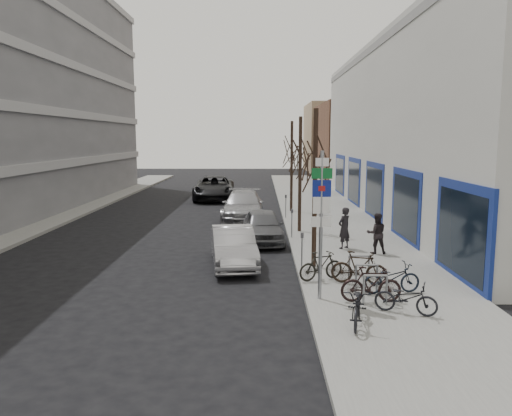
{
  "coord_description": "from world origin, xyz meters",
  "views": [
    {
      "loc": [
        0.79,
        -13.24,
        4.55
      ],
      "look_at": [
        0.6,
        4.71,
        2.0
      ],
      "focal_mm": 35.0,
      "sensor_mm": 36.0,
      "label": 1
    }
  ],
  "objects_px": {
    "bike_rack": "(366,275)",
    "bike_near_left": "(358,302)",
    "parked_car_back": "(243,206)",
    "meter_back": "(286,204)",
    "pedestrian_near": "(344,228)",
    "parked_car_mid": "(263,226)",
    "bike_near_right": "(371,284)",
    "highway_sign_pole": "(321,216)",
    "meter_mid": "(292,220)",
    "lane_car": "(214,188)",
    "bike_mid_inner": "(321,265)",
    "tree_far": "(292,145)",
    "tree_mid": "(300,147)",
    "tree_near": "(315,151)",
    "pedestrian_far": "(377,233)",
    "bike_mid_curb": "(392,276)",
    "meter_front": "(302,247)",
    "parked_car_front": "(233,247)",
    "bike_far_curb": "(406,295)",
    "bike_far_inner": "(359,267)"
  },
  "relations": [
    {
      "from": "tree_mid",
      "to": "bike_mid_curb",
      "type": "distance_m",
      "value": 10.27
    },
    {
      "from": "parked_car_mid",
      "to": "parked_car_front",
      "type": "bearing_deg",
      "value": -109.1
    },
    {
      "from": "bike_rack",
      "to": "bike_near_left",
      "type": "relative_size",
      "value": 1.28
    },
    {
      "from": "highway_sign_pole",
      "to": "bike_near_right",
      "type": "height_order",
      "value": "highway_sign_pole"
    },
    {
      "from": "bike_near_left",
      "to": "bike_rack",
      "type": "bearing_deg",
      "value": 87.19
    },
    {
      "from": "meter_front",
      "to": "meter_back",
      "type": "bearing_deg",
      "value": 90.0
    },
    {
      "from": "bike_near_left",
      "to": "parked_car_back",
      "type": "relative_size",
      "value": 0.32
    },
    {
      "from": "tree_near",
      "to": "pedestrian_near",
      "type": "distance_m",
      "value": 4.43
    },
    {
      "from": "tree_far",
      "to": "parked_car_back",
      "type": "relative_size",
      "value": 1.0
    },
    {
      "from": "bike_far_curb",
      "to": "pedestrian_far",
      "type": "xyz_separation_m",
      "value": [
        0.76,
        6.59,
        0.31
      ]
    },
    {
      "from": "bike_far_curb",
      "to": "bike_far_inner",
      "type": "height_order",
      "value": "bike_far_inner"
    },
    {
      "from": "tree_far",
      "to": "pedestrian_far",
      "type": "relative_size",
      "value": 3.5
    },
    {
      "from": "tree_far",
      "to": "bike_near_left",
      "type": "bearing_deg",
      "value": -88.5
    },
    {
      "from": "highway_sign_pole",
      "to": "meter_back",
      "type": "bearing_deg",
      "value": 91.02
    },
    {
      "from": "parked_car_mid",
      "to": "bike_near_right",
      "type": "bearing_deg",
      "value": -75.55
    },
    {
      "from": "tree_near",
      "to": "bike_near_left",
      "type": "bearing_deg",
      "value": -84.9
    },
    {
      "from": "bike_rack",
      "to": "parked_car_back",
      "type": "relative_size",
      "value": 0.41
    },
    {
      "from": "tree_mid",
      "to": "parked_car_mid",
      "type": "height_order",
      "value": "tree_mid"
    },
    {
      "from": "bike_near_left",
      "to": "parked_car_front",
      "type": "bearing_deg",
      "value": 132.15
    },
    {
      "from": "meter_back",
      "to": "lane_car",
      "type": "distance_m",
      "value": 10.36
    },
    {
      "from": "meter_mid",
      "to": "pedestrian_near",
      "type": "bearing_deg",
      "value": -49.05
    },
    {
      "from": "bike_mid_curb",
      "to": "bike_mid_inner",
      "type": "distance_m",
      "value": 2.26
    },
    {
      "from": "pedestrian_far",
      "to": "bike_mid_inner",
      "type": "bearing_deg",
      "value": 55.41
    },
    {
      "from": "bike_rack",
      "to": "parked_car_mid",
      "type": "relative_size",
      "value": 0.54
    },
    {
      "from": "bike_near_right",
      "to": "bike_mid_inner",
      "type": "relative_size",
      "value": 1.08
    },
    {
      "from": "parked_car_front",
      "to": "parked_car_back",
      "type": "distance_m",
      "value": 9.81
    },
    {
      "from": "tree_mid",
      "to": "lane_car",
      "type": "relative_size",
      "value": 0.89
    },
    {
      "from": "tree_mid",
      "to": "parked_car_front",
      "type": "xyz_separation_m",
      "value": [
        -2.8,
        -5.9,
        -3.42
      ]
    },
    {
      "from": "tree_mid",
      "to": "bike_far_curb",
      "type": "relative_size",
      "value": 3.54
    },
    {
      "from": "bike_near_right",
      "to": "parked_car_mid",
      "type": "bearing_deg",
      "value": 18.81
    },
    {
      "from": "tree_mid",
      "to": "bike_mid_inner",
      "type": "relative_size",
      "value": 3.61
    },
    {
      "from": "tree_far",
      "to": "parked_car_mid",
      "type": "relative_size",
      "value": 1.32
    },
    {
      "from": "bike_near_right",
      "to": "lane_car",
      "type": "distance_m",
      "value": 24.3
    },
    {
      "from": "parked_car_front",
      "to": "bike_far_inner",
      "type": "bearing_deg",
      "value": -42.3
    },
    {
      "from": "meter_front",
      "to": "lane_car",
      "type": "height_order",
      "value": "lane_car"
    },
    {
      "from": "pedestrian_near",
      "to": "tree_near",
      "type": "bearing_deg",
      "value": 21.19
    },
    {
      "from": "meter_back",
      "to": "pedestrian_near",
      "type": "xyz_separation_m",
      "value": [
        1.94,
        -7.74,
        0.06
      ]
    },
    {
      "from": "meter_mid",
      "to": "parked_car_front",
      "type": "height_order",
      "value": "meter_mid"
    },
    {
      "from": "tree_mid",
      "to": "pedestrian_far",
      "type": "bearing_deg",
      "value": -60.43
    },
    {
      "from": "lane_car",
      "to": "tree_mid",
      "type": "bearing_deg",
      "value": -70.84
    },
    {
      "from": "tree_far",
      "to": "parked_car_back",
      "type": "xyz_separation_m",
      "value": [
        -2.8,
        -2.59,
        -3.31
      ]
    },
    {
      "from": "bike_rack",
      "to": "lane_car",
      "type": "xyz_separation_m",
      "value": [
        -6.46,
        22.57,
        0.2
      ]
    },
    {
      "from": "highway_sign_pole",
      "to": "bike_mid_inner",
      "type": "xyz_separation_m",
      "value": [
        0.25,
        1.83,
        -1.85
      ]
    },
    {
      "from": "bike_mid_curb",
      "to": "bike_mid_inner",
      "type": "bearing_deg",
      "value": 44.51
    },
    {
      "from": "meter_front",
      "to": "meter_back",
      "type": "relative_size",
      "value": 1.0
    },
    {
      "from": "tree_mid",
      "to": "pedestrian_near",
      "type": "bearing_deg",
      "value": -68.25
    },
    {
      "from": "tree_mid",
      "to": "pedestrian_near",
      "type": "height_order",
      "value": "tree_mid"
    },
    {
      "from": "highway_sign_pole",
      "to": "tree_far",
      "type": "height_order",
      "value": "tree_far"
    },
    {
      "from": "bike_rack",
      "to": "lane_car",
      "type": "relative_size",
      "value": 0.37
    },
    {
      "from": "parked_car_back",
      "to": "parked_car_mid",
      "type": "bearing_deg",
      "value": -79.33
    }
  ]
}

